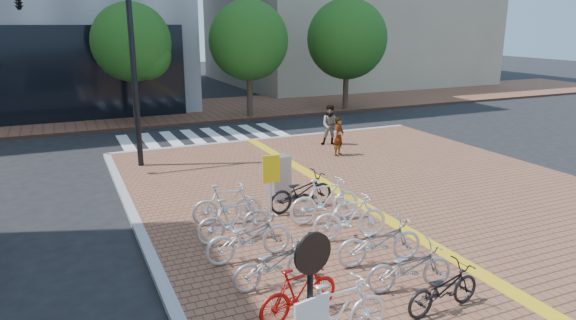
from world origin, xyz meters
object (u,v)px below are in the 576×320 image
yellow_sign (271,175)px  traffic_light_pole (83,37)px  pedestrian_b (331,125)px  notice_sign (311,312)px  bike_7 (410,267)px  bike_1 (299,292)px  bike_10 (325,200)px  bike_6 (443,288)px  bike_8 (380,241)px  bike_5 (227,204)px  bike_9 (350,217)px  bike_2 (274,263)px  bike_3 (249,237)px  utility_box (279,178)px  pedestrian_a (339,136)px  bike_0 (337,313)px  bike_11 (301,192)px  bike_4 (234,220)px

yellow_sign → traffic_light_pole: size_ratio=0.26×
pedestrian_b → notice_sign: bearing=-90.5°
bike_7 → yellow_sign: (-0.95, 4.61, 0.70)m
bike_1 → bike_10: size_ratio=0.84×
bike_6 → yellow_sign: size_ratio=0.97×
bike_6 → bike_10: size_ratio=0.83×
bike_8 → yellow_sign: yellow_sign is taller
notice_sign → traffic_light_pole: bearing=96.1°
bike_5 → bike_1: bearing=-173.6°
bike_6 → pedestrian_b: bearing=-24.8°
bike_9 → bike_2: bearing=126.1°
bike_9 → notice_sign: notice_sign is taller
bike_3 → bike_9: (2.53, 0.02, 0.04)m
utility_box → pedestrian_a: bearing=42.2°
bike_0 → bike_11: 6.16m
bike_0 → bike_4: 4.51m
bike_0 → bike_6: bearing=-89.5°
bike_4 → bike_7: (2.34, -3.50, -0.08)m
bike_7 → bike_10: bearing=6.7°
utility_box → bike_1: bearing=-110.1°
bike_4 → bike_9: (2.52, -1.00, 0.01)m
bike_0 → bike_1: bike_0 is taller
pedestrian_b → bike_11: bearing=-95.5°
pedestrian_b → bike_5: bearing=-105.9°
notice_sign → bike_1: bearing=67.5°
bike_8 → pedestrian_a: 9.20m
bike_7 → pedestrian_a: pedestrian_a is taller
bike_10 → bike_6: bearing=-179.6°
pedestrian_a → pedestrian_b: 1.72m
bike_3 → pedestrian_a: pedestrian_a is taller
bike_3 → bike_6: 4.14m
bike_7 → pedestrian_a: (3.89, 9.54, 0.29)m
bike_5 → traffic_light_pole: size_ratio=0.27×
bike_11 → traffic_light_pole: bearing=30.1°
bike_8 → traffic_light_pole: 11.87m
bike_4 → traffic_light_pole: (-2.46, 7.70, 3.96)m
traffic_light_pole → bike_6: bearing=-67.9°
bike_7 → bike_9: 2.51m
bike_9 → pedestrian_a: 7.96m
notice_sign → traffic_light_pole: size_ratio=0.42×
bike_5 → bike_9: size_ratio=0.96×
bike_1 → bike_0: bearing=-179.8°
bike_3 → bike_9: bearing=-92.4°
bike_10 → notice_sign: (-3.52, -6.18, 1.13)m
bike_5 → pedestrian_b: size_ratio=1.05×
bike_6 → bike_0: bearing=88.6°
bike_0 → bike_2: bike_0 is taller
bike_3 → notice_sign: 5.18m
bike_7 → utility_box: utility_box is taller
bike_0 → utility_box: size_ratio=1.49×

